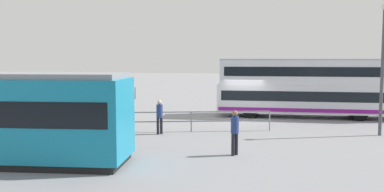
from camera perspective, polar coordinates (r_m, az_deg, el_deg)
ground_plane at (r=26.57m, az=7.15°, el=-3.19°), size 160.00×160.00×0.00m
double_decker_bus at (r=28.13m, az=15.44°, el=1.16°), size 11.69×3.70×3.84m
pedestrian_near_railing at (r=21.17m, az=-4.49°, el=-2.55°), size 0.45×0.45×1.76m
pedestrian_crossing at (r=16.62m, az=5.92°, el=-4.58°), size 0.45×0.45×1.81m
pedestrian_railing at (r=21.87m, az=-0.11°, el=-3.00°), size 8.41×1.31×1.08m
info_sign at (r=22.73m, az=-9.16°, el=-0.39°), size 1.17×0.18×2.40m
street_lamp at (r=22.64m, az=24.81°, el=4.74°), size 0.36×0.36×6.59m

